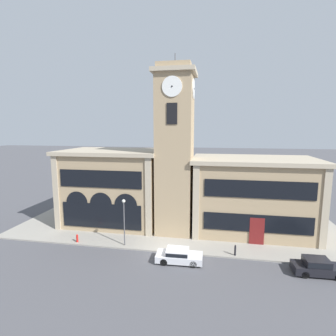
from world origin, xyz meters
TOP-DOWN VIEW (x-y plane):
  - ground_plane at (0.00, 0.00)m, footprint 300.00×300.00m
  - sidewalk_kerb at (0.00, 6.82)m, footprint 39.89×13.64m
  - clock_tower at (0.00, 5.48)m, footprint 4.72×4.72m
  - town_hall_left_wing at (-8.36, 7.53)m, footprint 12.80×8.87m
  - town_hall_right_wing at (9.13, 7.53)m, footprint 14.33×8.87m
  - parked_car_near at (1.48, -1.51)m, footprint 4.36×2.05m
  - parked_car_mid at (13.40, -1.51)m, footprint 4.16×1.87m
  - street_lamp at (-4.58, 0.70)m, footprint 0.36×0.36m
  - bollard at (6.74, 0.46)m, footprint 0.18×0.18m
  - fire_hydrant at (-9.90, 0.52)m, footprint 0.22×0.22m

SIDE VIEW (x-z plane):
  - ground_plane at x=0.00m, z-range 0.00..0.00m
  - sidewalk_kerb at x=0.00m, z-range 0.00..0.15m
  - fire_hydrant at x=-9.90m, z-range 0.13..1.00m
  - parked_car_near at x=1.48m, z-range 0.04..1.27m
  - bollard at x=6.74m, z-range 0.14..1.20m
  - parked_car_mid at x=13.40m, z-range 0.02..1.45m
  - street_lamp at x=-4.58m, z-range 1.00..5.97m
  - town_hall_right_wing at x=9.13m, z-range 0.03..8.96m
  - town_hall_left_wing at x=-8.36m, z-range 0.03..9.65m
  - clock_tower at x=0.00m, z-range -0.54..19.93m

